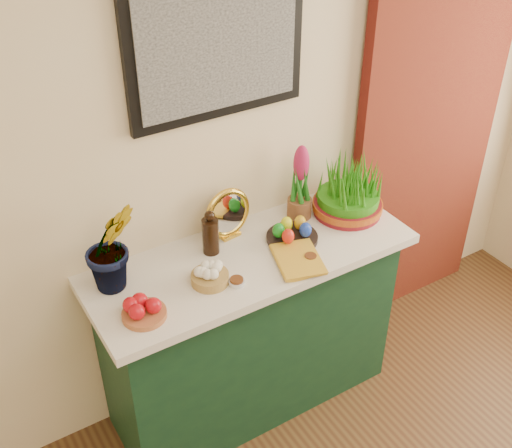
% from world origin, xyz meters
% --- Properties ---
extents(sideboard, '(1.30, 0.45, 0.85)m').
position_xyz_m(sideboard, '(0.09, 2.00, 0.42)').
color(sideboard, '#14391F').
rests_on(sideboard, ground).
extents(tablecloth, '(1.40, 0.55, 0.04)m').
position_xyz_m(tablecloth, '(0.09, 2.00, 0.87)').
color(tablecloth, silver).
rests_on(tablecloth, sideboard).
extents(hyacinth_green, '(0.26, 0.23, 0.50)m').
position_xyz_m(hyacinth_green, '(-0.46, 2.10, 1.14)').
color(hyacinth_green, '#1F6F1B').
rests_on(hyacinth_green, tablecloth).
extents(apple_bowl, '(0.21, 0.21, 0.08)m').
position_xyz_m(apple_bowl, '(-0.44, 1.88, 0.93)').
color(apple_bowl, '#A65B33').
rests_on(apple_bowl, tablecloth).
extents(garlic_basket, '(0.15, 0.15, 0.08)m').
position_xyz_m(garlic_basket, '(-0.14, 1.93, 0.92)').
color(garlic_basket, '#AB8645').
rests_on(garlic_basket, tablecloth).
extents(vinegar_cruet, '(0.07, 0.07, 0.20)m').
position_xyz_m(vinegar_cruet, '(-0.04, 2.10, 0.98)').
color(vinegar_cruet, black).
rests_on(vinegar_cruet, tablecloth).
extents(mirror, '(0.23, 0.08, 0.23)m').
position_xyz_m(mirror, '(0.08, 2.17, 1.00)').
color(mirror, gold).
rests_on(mirror, tablecloth).
extents(book, '(0.22, 0.27, 0.03)m').
position_xyz_m(book, '(0.14, 1.88, 0.91)').
color(book, gold).
rests_on(book, tablecloth).
extents(spice_dish_left, '(0.07, 0.07, 0.03)m').
position_xyz_m(spice_dish_left, '(-0.06, 1.86, 0.90)').
color(spice_dish_left, silver).
rests_on(spice_dish_left, tablecloth).
extents(spice_dish_right, '(0.06, 0.06, 0.03)m').
position_xyz_m(spice_dish_right, '(0.27, 1.83, 0.90)').
color(spice_dish_right, silver).
rests_on(spice_dish_right, tablecloth).
extents(egg_plate, '(0.29, 0.29, 0.09)m').
position_xyz_m(egg_plate, '(0.29, 1.99, 0.92)').
color(egg_plate, black).
rests_on(egg_plate, tablecloth).
extents(hyacinth_pink, '(0.11, 0.11, 0.36)m').
position_xyz_m(hyacinth_pink, '(0.42, 2.13, 1.05)').
color(hyacinth_pink, brown).
rests_on(hyacinth_pink, tablecloth).
extents(wheatgrass_sabzeh, '(0.32, 0.32, 0.26)m').
position_xyz_m(wheatgrass_sabzeh, '(0.63, 2.04, 1.00)').
color(wheatgrass_sabzeh, maroon).
rests_on(wheatgrass_sabzeh, tablecloth).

